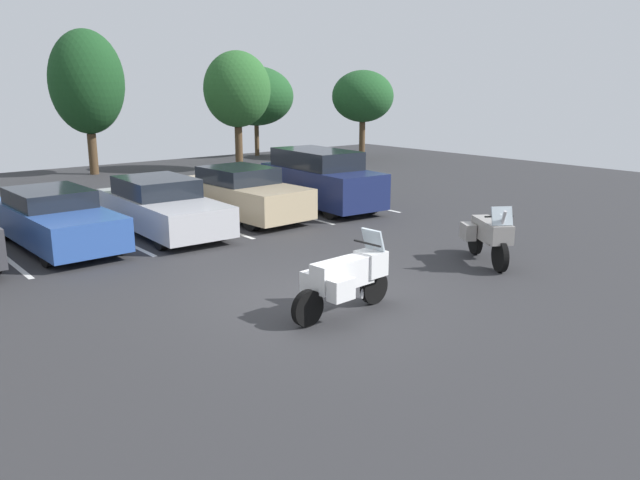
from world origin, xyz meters
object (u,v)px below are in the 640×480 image
object	(u,v)px
motorcycle_touring	(346,277)
motorcycle_second	(489,235)
car_navy	(320,179)
car_blue	(55,219)
car_tan	(240,194)
car_silver	(162,207)

from	to	relation	value
motorcycle_touring	motorcycle_second	bearing A→B (deg)	4.52
car_navy	car_blue	bearing A→B (deg)	178.34
car_blue	car_tan	bearing A→B (deg)	0.87
car_blue	car_silver	size ratio (longest dim) A/B	0.99
motorcycle_touring	car_navy	distance (m)	9.54
motorcycle_touring	car_navy	xyz separation A→B (m)	(5.69, 7.66, 0.27)
car_silver	car_blue	bearing A→B (deg)	175.81
car_silver	motorcycle_touring	bearing A→B (deg)	-92.06
motorcycle_touring	car_blue	bearing A→B (deg)	106.91
car_blue	car_tan	size ratio (longest dim) A/B	1.01
car_blue	car_navy	world-z (taller)	car_navy
car_blue	car_tan	xyz separation A→B (m)	(5.30, 0.08, 0.04)
car_silver	car_navy	size ratio (longest dim) A/B	1.05
motorcycle_touring	car_silver	bearing A→B (deg)	87.94
motorcycle_touring	motorcycle_second	world-z (taller)	motorcycle_touring
car_navy	car_silver	bearing A→B (deg)	179.60
motorcycle_touring	car_tan	bearing A→B (deg)	69.99
motorcycle_second	car_tan	size ratio (longest dim) A/B	0.39
car_silver	car_tan	size ratio (longest dim) A/B	1.02
motorcycle_second	car_tan	bearing A→B (deg)	101.72
car_tan	car_navy	bearing A→B (deg)	-6.44
motorcycle_second	car_navy	xyz separation A→B (m)	(1.20, 7.30, 0.27)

